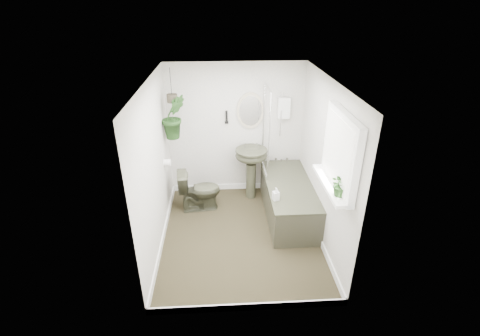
{
  "coord_description": "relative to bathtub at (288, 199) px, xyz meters",
  "views": [
    {
      "loc": [
        -0.26,
        -4.21,
        3.24
      ],
      "look_at": [
        0.0,
        0.15,
        1.05
      ],
      "focal_mm": 26.0,
      "sensor_mm": 36.0,
      "label": 1
    }
  ],
  "objects": [
    {
      "name": "pedestal_sink",
      "position": [
        -0.55,
        0.6,
        0.17
      ],
      "size": [
        0.56,
        0.48,
        0.92
      ],
      "primitive_type": null,
      "rotation": [
        0.0,
        0.0,
        -0.05
      ],
      "color": "#363727",
      "rests_on": "floor"
    },
    {
      "name": "skirting",
      "position": [
        -0.8,
        -0.5,
        -0.24
      ],
      "size": [
        2.3,
        2.8,
        0.1
      ],
      "primitive_type": "cube",
      "color": "white",
      "rests_on": "floor"
    },
    {
      "name": "window_sill",
      "position": [
        0.22,
        -1.2,
        0.94
      ],
      "size": [
        0.18,
        1.0,
        0.04
      ],
      "primitive_type": "cube",
      "color": "white",
      "rests_on": "wall_right"
    },
    {
      "name": "toilet",
      "position": [
        -1.44,
        0.28,
        0.06
      ],
      "size": [
        0.72,
        0.47,
        0.69
      ],
      "primitive_type": "imported",
      "rotation": [
        0.0,
        0.0,
        1.69
      ],
      "color": "#363727",
      "rests_on": "floor"
    },
    {
      "name": "bath_screen",
      "position": [
        -0.33,
        0.49,
        0.99
      ],
      "size": [
        0.04,
        0.72,
        1.4
      ],
      "primitive_type": null,
      "color": "silver",
      "rests_on": "bathtub"
    },
    {
      "name": "bathtub",
      "position": [
        0.0,
        0.0,
        0.0
      ],
      "size": [
        0.72,
        1.72,
        0.58
      ],
      "primitive_type": null,
      "color": "#363727",
      "rests_on": "floor"
    },
    {
      "name": "hanging_plant",
      "position": [
        -1.77,
        0.45,
        1.27
      ],
      "size": [
        0.47,
        0.43,
        0.69
      ],
      "primitive_type": "imported",
      "rotation": [
        0.0,
        0.0,
        0.4
      ],
      "color": "black",
      "rests_on": "ceiling"
    },
    {
      "name": "oval_mirror",
      "position": [
        -0.55,
        0.87,
        1.21
      ],
      "size": [
        0.46,
        0.03,
        0.62
      ],
      "primitive_type": "ellipsoid",
      "color": "#BBAD91",
      "rests_on": "wall_back"
    },
    {
      "name": "hanging_pot",
      "position": [
        -1.77,
        0.45,
        1.56
      ],
      "size": [
        0.16,
        0.16,
        0.12
      ],
      "primitive_type": "cylinder",
      "color": "#383226",
      "rests_on": "ceiling"
    },
    {
      "name": "wall_front",
      "position": [
        -0.8,
        -1.91,
        0.86
      ],
      "size": [
        2.3,
        0.02,
        2.3
      ],
      "primitive_type": "cube",
      "color": "beige",
      "rests_on": "ground"
    },
    {
      "name": "soap_bottle",
      "position": [
        -0.29,
        -0.46,
        0.39
      ],
      "size": [
        0.11,
        0.11,
        0.19
      ],
      "primitive_type": "imported",
      "rotation": [
        0.0,
        0.0,
        0.27
      ],
      "color": "#292625",
      "rests_on": "bathtub"
    },
    {
      "name": "floor",
      "position": [
        -0.8,
        -0.5,
        -0.3
      ],
      "size": [
        2.3,
        2.8,
        0.02
      ],
      "primitive_type": "cube",
      "color": "black",
      "rests_on": "ground"
    },
    {
      "name": "ceiling",
      "position": [
        -0.8,
        -0.5,
        2.02
      ],
      "size": [
        2.3,
        2.8,
        0.02
      ],
      "primitive_type": "cube",
      "color": "white",
      "rests_on": "ground"
    },
    {
      "name": "window_blinds",
      "position": [
        0.24,
        -1.2,
        1.36
      ],
      "size": [
        0.01,
        0.86,
        0.76
      ],
      "primitive_type": "cube",
      "color": "white",
      "rests_on": "wall_right"
    },
    {
      "name": "shower_box",
      "position": [
        0.0,
        0.84,
        1.26
      ],
      "size": [
        0.2,
        0.1,
        0.35
      ],
      "primitive_type": "cube",
      "color": "white",
      "rests_on": "wall_back"
    },
    {
      "name": "toilet_roll_holder",
      "position": [
        -1.9,
        0.2,
        0.61
      ],
      "size": [
        0.11,
        0.11,
        0.11
      ],
      "primitive_type": "cylinder",
      "rotation": [
        0.0,
        1.57,
        0.0
      ],
      "color": "white",
      "rests_on": "wall_left"
    },
    {
      "name": "window_recess",
      "position": [
        0.29,
        -1.2,
        1.36
      ],
      "size": [
        0.08,
        1.0,
        0.9
      ],
      "primitive_type": "cube",
      "color": "white",
      "rests_on": "wall_right"
    },
    {
      "name": "sill_plant",
      "position": [
        0.24,
        -1.48,
        1.09
      ],
      "size": [
        0.28,
        0.26,
        0.27
      ],
      "primitive_type": "imported",
      "rotation": [
        0.0,
        0.0,
        0.25
      ],
      "color": "black",
      "rests_on": "window_sill"
    },
    {
      "name": "wall_back",
      "position": [
        -0.8,
        0.91,
        0.86
      ],
      "size": [
        2.3,
        0.02,
        2.3
      ],
      "primitive_type": "cube",
      "color": "beige",
      "rests_on": "ground"
    },
    {
      "name": "wall_left",
      "position": [
        -1.96,
        -0.5,
        0.86
      ],
      "size": [
        0.02,
        2.8,
        2.3
      ],
      "primitive_type": "cube",
      "color": "beige",
      "rests_on": "ground"
    },
    {
      "name": "wall_right",
      "position": [
        0.36,
        -0.5,
        0.86
      ],
      "size": [
        0.02,
        2.8,
        2.3
      ],
      "primitive_type": "cube",
      "color": "beige",
      "rests_on": "ground"
    },
    {
      "name": "wall_sconce",
      "position": [
        -0.95,
        0.86,
        1.11
      ],
      "size": [
        0.04,
        0.04,
        0.22
      ],
      "primitive_type": "cylinder",
      "color": "black",
      "rests_on": "wall_back"
    }
  ]
}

